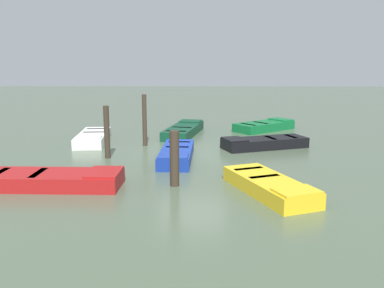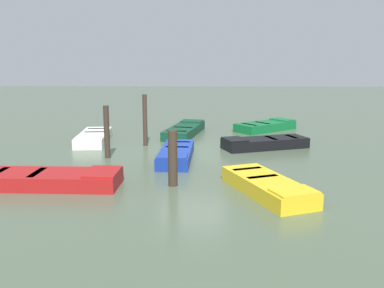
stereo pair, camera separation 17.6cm
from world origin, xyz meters
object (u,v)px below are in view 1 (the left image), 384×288
(rowboat_black, at_px, (264,143))
(rowboat_blue, at_px, (177,154))
(rowboat_yellow, at_px, (269,186))
(mooring_piling_far_right, at_px, (107,132))
(rowboat_red, at_px, (50,179))
(rowboat_green, at_px, (264,126))
(mooring_piling_center, at_px, (145,120))
(mooring_piling_far_left, at_px, (174,159))
(rowboat_dark_green, at_px, (184,130))
(rowboat_white, at_px, (93,137))

(rowboat_black, height_order, rowboat_blue, same)
(rowboat_yellow, distance_m, mooring_piling_far_right, 6.48)
(rowboat_red, height_order, rowboat_green, same)
(mooring_piling_center, bearing_deg, rowboat_black, -94.97)
(rowboat_green, distance_m, mooring_piling_far_left, 10.21)
(mooring_piling_far_right, bearing_deg, rowboat_green, -46.76)
(rowboat_dark_green, relative_size, rowboat_white, 1.19)
(mooring_piling_far_right, xyz_separation_m, mooring_piling_center, (2.23, -1.05, 0.11))
(rowboat_green, bearing_deg, rowboat_black, -137.53)
(rowboat_black, relative_size, mooring_piling_far_right, 1.90)
(rowboat_black, relative_size, rowboat_red, 0.90)
(rowboat_black, distance_m, rowboat_dark_green, 4.43)
(rowboat_blue, height_order, mooring_piling_far_right, mooring_piling_far_right)
(rowboat_red, height_order, mooring_piling_far_left, mooring_piling_far_left)
(rowboat_yellow, relative_size, rowboat_red, 0.86)
(rowboat_dark_green, relative_size, mooring_piling_center, 1.93)
(rowboat_dark_green, height_order, mooring_piling_far_left, mooring_piling_far_left)
(rowboat_yellow, height_order, rowboat_green, same)
(rowboat_yellow, bearing_deg, rowboat_red, -116.58)
(rowboat_green, xyz_separation_m, mooring_piling_far_left, (-9.41, 3.94, 0.56))
(rowboat_red, relative_size, mooring_piling_far_right, 2.12)
(rowboat_black, bearing_deg, rowboat_green, -118.65)
(rowboat_black, xyz_separation_m, rowboat_blue, (-2.04, 3.36, -0.00))
(rowboat_black, distance_m, mooring_piling_center, 4.85)
(rowboat_yellow, bearing_deg, rowboat_dark_green, 174.42)
(mooring_piling_center, bearing_deg, rowboat_yellow, -147.15)
(rowboat_yellow, bearing_deg, mooring_piling_center, -168.75)
(rowboat_white, distance_m, mooring_piling_far_right, 3.18)
(rowboat_black, height_order, rowboat_red, same)
(rowboat_dark_green, relative_size, rowboat_blue, 1.16)
(mooring_piling_far_left, bearing_deg, rowboat_yellow, -105.08)
(mooring_piling_far_right, relative_size, mooring_piling_center, 0.90)
(rowboat_yellow, distance_m, mooring_piling_center, 7.43)
(rowboat_yellow, bearing_deg, rowboat_white, -158.99)
(rowboat_yellow, relative_size, mooring_piling_center, 1.63)
(rowboat_dark_green, height_order, mooring_piling_far_right, mooring_piling_far_right)
(rowboat_white, bearing_deg, mooring_piling_far_left, 26.50)
(rowboat_black, distance_m, rowboat_white, 7.12)
(rowboat_yellow, distance_m, rowboat_white, 9.28)
(rowboat_black, relative_size, rowboat_yellow, 1.05)
(mooring_piling_far_left, xyz_separation_m, mooring_piling_center, (5.53, 1.50, 0.26))
(rowboat_red, bearing_deg, rowboat_yellow, -3.89)
(rowboat_dark_green, distance_m, mooring_piling_far_left, 8.12)
(mooring_piling_far_right, bearing_deg, mooring_piling_far_left, -142.28)
(rowboat_red, distance_m, rowboat_green, 12.06)
(rowboat_blue, distance_m, rowboat_green, 7.51)
(rowboat_black, height_order, rowboat_dark_green, same)
(mooring_piling_center, bearing_deg, rowboat_red, 161.56)
(rowboat_black, bearing_deg, mooring_piling_center, -24.69)
(mooring_piling_far_left, height_order, mooring_piling_center, mooring_piling_center)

